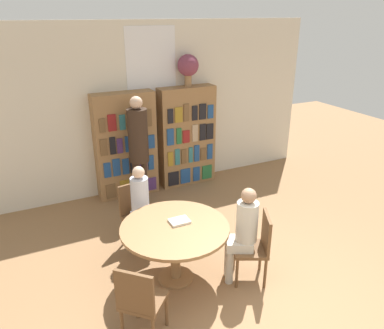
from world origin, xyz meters
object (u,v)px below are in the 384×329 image
Objects in this scene: bookshelf_right at (187,137)px; chair_far_side at (257,244)px; reading_table at (175,234)px; seated_reader_left at (142,205)px; seated_reader_right at (243,230)px; chair_near_camera at (140,300)px; chair_left_side at (136,211)px; librarian_standing at (138,140)px; flower_vase at (188,66)px; bookshelf_left at (126,146)px.

bookshelf_right is 2.07× the size of chair_far_side.
seated_reader_left is (-0.14, 0.79, 0.05)m from reading_table.
bookshelf_right is at bearing 62.01° from reading_table.
seated_reader_right reaches higher than reading_table.
seated_reader_right is at bearing -25.82° from reading_table.
bookshelf_right is 2.07× the size of chair_near_camera.
seated_reader_left reaches higher than chair_near_camera.
chair_near_camera is 1.00× the size of chair_far_side.
seated_reader_left reaches higher than chair_left_side.
librarian_standing is (0.25, 2.06, 0.53)m from reading_table.
chair_left_side is at bearing 60.06° from seated_reader_right.
chair_far_side is (1.07, -1.41, 0.00)m from chair_left_side.
chair_near_camera is at bearing -122.00° from bookshelf_right.
seated_reader_left is 0.99× the size of seated_reader_right.
flower_vase is 0.43× the size of reading_table.
bookshelf_right is 2.92m from reading_table.
reading_table is 2.14m from librarian_standing.
bookshelf_left is at bearing -112.62° from chair_left_side.
bookshelf_left reaches higher than seated_reader_right.
chair_far_side is (-0.47, -2.99, -0.42)m from bookshelf_right.
chair_far_side is at bearing -98.94° from bookshelf_right.
reading_table is 1.04× the size of seated_reader_right.
chair_left_side is 1.76m from chair_far_side.
bookshelf_left is 3.11m from chair_far_side.
seated_reader_right reaches higher than seated_reader_left.
bookshelf_left reaches higher than reading_table.
bookshelf_left is 1.81m from seated_reader_left.
reading_table is (-1.36, -2.56, -0.28)m from bookshelf_right.
bookshelf_left is at bearing 86.09° from reading_table.
bookshelf_left is 2.07× the size of chair_left_side.
flower_vase is 2.82m from chair_left_side.
bookshelf_right is 0.99× the size of librarian_standing.
flower_vase is at bearing 61.48° from reading_table.
seated_reader_right is at bearing -78.86° from librarian_standing.
librarian_standing is (-0.64, 2.49, 0.67)m from chair_far_side.
chair_left_side is 0.72× the size of seated_reader_right.
chair_near_camera is at bearing 130.19° from seated_reader_right.
seated_reader_left is at bearing 66.01° from chair_far_side.
bookshelf_right reaches higher than seated_reader_left.
seated_reader_left is 0.65× the size of librarian_standing.
bookshelf_right is 1.29m from flower_vase.
bookshelf_left is 1.68m from chair_left_side.
bookshelf_left is 1.49× the size of seated_reader_right.
chair_left_side and chair_far_side have the same top height.
bookshelf_left is 3.33× the size of flower_vase.
bookshelf_left is 0.57m from librarian_standing.
reading_table is at bearing 90.00° from chair_far_side.
bookshelf_right is at bearing -171.32° from flower_vase.
flower_vase is 0.45× the size of seated_reader_right.
flower_vase is (0.03, 0.01, 1.29)m from bookshelf_right.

